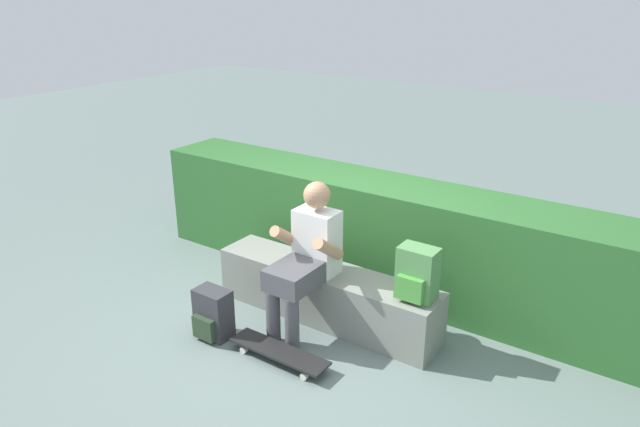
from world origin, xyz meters
TOP-DOWN VIEW (x-y plane):
  - ground_plane at (0.00, 0.00)m, footprint 24.00×24.00m
  - bench_main at (0.00, 0.33)m, footprint 1.94×0.40m
  - person_skater at (-0.05, 0.13)m, footprint 0.49×0.62m
  - skateboard_near_person at (0.05, -0.36)m, footprint 0.80×0.20m
  - backpack_on_bench at (0.79, 0.32)m, footprint 0.28×0.23m
  - backpack_on_ground at (-0.58, -0.39)m, footprint 0.28×0.23m
  - hedge_row at (0.34, 1.12)m, footprint 5.21×0.65m

SIDE VIEW (x-z plane):
  - ground_plane at x=0.00m, z-range 0.00..0.00m
  - skateboard_near_person at x=0.05m, z-range 0.03..0.12m
  - backpack_on_ground at x=-0.58m, z-range -0.01..0.39m
  - bench_main at x=0.00m, z-range 0.00..0.44m
  - hedge_row at x=0.34m, z-range 0.00..0.98m
  - backpack_on_bench at x=0.79m, z-range 0.44..0.84m
  - person_skater at x=-0.05m, z-range 0.05..1.24m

